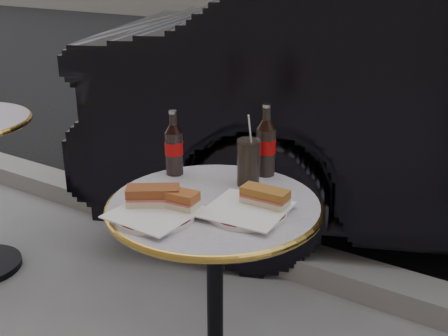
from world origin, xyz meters
The scene contains 10 objects.
curb centered at (0.00, 0.90, 0.05)m, with size 40.00×0.20×0.12m, color gray.
bistro_table centered at (0.00, 0.00, 0.37)m, with size 0.62×0.62×0.73m, color #BAB2C4, non-canonical shape.
plate_left centered at (-0.08, -0.17, 0.74)m, with size 0.22×0.22×0.01m, color white.
plate_right centered at (0.12, -0.02, 0.74)m, with size 0.22×0.22×0.01m, color silver.
sandwich_left_a centered at (-0.11, -0.13, 0.77)m, with size 0.14×0.07×0.05m, color brown.
sandwich_left_b centered at (-0.06, -0.11, 0.77)m, with size 0.13×0.06×0.05m, color #9D5128.
sandwich_right centered at (0.14, 0.04, 0.77)m, with size 0.13×0.06×0.05m, color #9A6027.
cola_bottle_left centered at (-0.23, 0.11, 0.84)m, with size 0.06×0.06×0.21m, color black, non-canonical shape.
cola_bottle_right centered at (0.02, 0.27, 0.85)m, with size 0.07×0.07×0.23m, color black, non-canonical shape.
cola_glass centered at (0.01, 0.16, 0.81)m, with size 0.07×0.07×0.15m, color black.
Camera 1 is at (0.82, -1.20, 1.40)m, focal length 45.00 mm.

